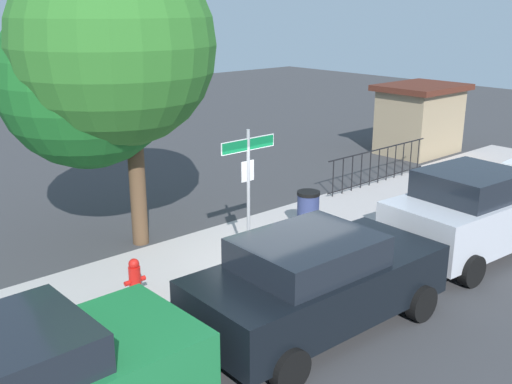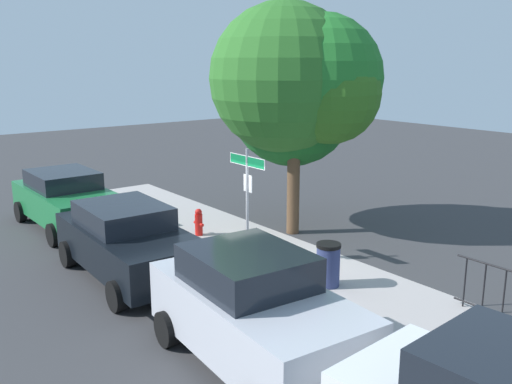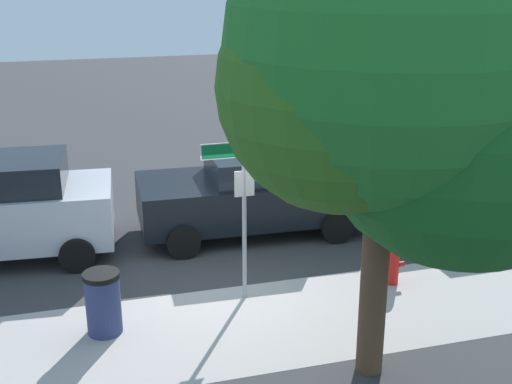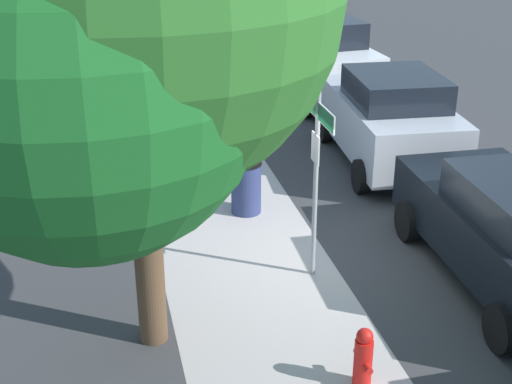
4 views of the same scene
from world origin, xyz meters
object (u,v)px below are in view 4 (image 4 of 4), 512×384
Objects in this scene: trash_bin at (246,186)px; car_silver at (390,118)px; street_sign at (317,149)px; utility_shed at (69,41)px; shade_tree at (101,16)px; car_white at (318,57)px; fire_hydrant at (363,358)px.

car_silver is at bearing -64.11° from trash_bin.
street_sign is 11.64m from utility_shed.
shade_tree is 1.38× the size of car_white.
car_silver is 5.41× the size of fire_hydrant.
fire_hydrant is 4.90m from trash_bin.
fire_hydrant is (-1.29, -2.61, -3.78)m from shade_tree.
street_sign is at bearing 148.71° from car_silver.
utility_shed is at bearing 18.23° from trash_bin.
shade_tree is at bearing -177.26° from utility_shed.
fire_hydrant is (-11.29, 3.02, -0.66)m from car_white.
car_silver is 4.31× the size of trash_bin.
fire_hydrant is at bearing 175.61° from street_sign.
trash_bin is (2.30, 0.50, -1.49)m from street_sign.
shade_tree is 2.12× the size of utility_shed.
street_sign reaches higher than trash_bin.
street_sign is at bearing -65.31° from shade_tree.
street_sign is at bearing -167.79° from trash_bin.
utility_shed is 14.09m from fire_hydrant.
shade_tree is 8.35× the size of fire_hydrant.
car_silver is at bearing -24.82° from fire_hydrant.
street_sign is 3.05m from fire_hydrant.
street_sign is 9.20m from car_white.
shade_tree is at bearing 147.30° from trash_bin.
shade_tree is 5.63m from trash_bin.
street_sign reaches higher than utility_shed.
utility_shed is at bearing 13.15° from fire_hydrant.
utility_shed is 3.13× the size of trash_bin.
trash_bin is at bearing 3.51° from fire_hydrant.
street_sign is at bearing -162.99° from utility_shed.
car_white is 6.06× the size of fire_hydrant.
shade_tree is at bearing 114.69° from street_sign.
car_white is (8.70, -2.83, -0.94)m from street_sign.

